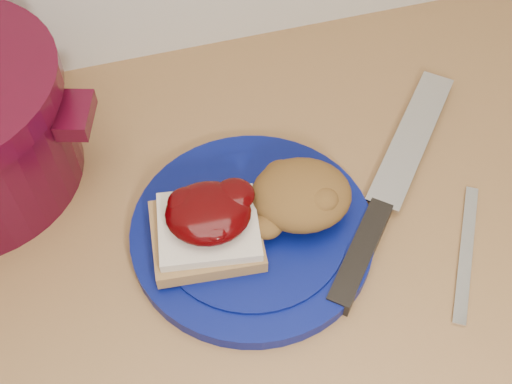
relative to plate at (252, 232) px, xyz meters
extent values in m
cylinder|color=#050D53|center=(0.00, 0.00, 0.00)|extent=(0.30, 0.30, 0.02)
cube|color=olive|center=(-0.05, 0.00, 0.02)|extent=(0.12, 0.10, 0.02)
cube|color=beige|center=(-0.05, 0.00, 0.03)|extent=(0.11, 0.10, 0.01)
ellipsoid|color=#310102|center=(-0.04, 0.00, 0.05)|extent=(0.10, 0.09, 0.03)
ellipsoid|color=brown|center=(0.05, 0.01, 0.04)|extent=(0.12, 0.11, 0.05)
cube|color=black|center=(0.10, -0.06, 0.00)|extent=(0.11, 0.12, 0.02)
cube|color=silver|center=(0.22, 0.07, 0.00)|extent=(0.18, 0.19, 0.00)
cube|color=silver|center=(0.21, -0.08, -0.01)|extent=(0.10, 0.15, 0.00)
cube|color=#3D0615|center=(-0.15, 0.13, 0.09)|extent=(0.05, 0.06, 0.02)
camera|label=1|loc=(-0.10, -0.35, 0.57)|focal=45.00mm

